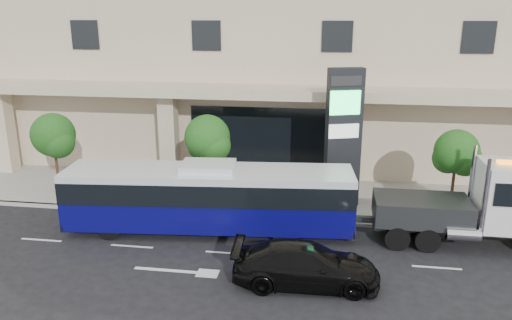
{
  "coord_description": "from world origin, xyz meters",
  "views": [
    {
      "loc": [
        3.79,
        -19.1,
        9.15
      ],
      "look_at": [
        0.61,
        2.0,
        2.87
      ],
      "focal_mm": 35.0,
      "sensor_mm": 36.0,
      "label": 1
    }
  ],
  "objects_px": {
    "city_bus": "(209,197)",
    "black_sedan": "(306,265)",
    "signage_pylon": "(343,138)",
    "tow_truck": "(481,208)"
  },
  "relations": [
    {
      "from": "black_sedan",
      "to": "signage_pylon",
      "type": "bearing_deg",
      "value": -12.76
    },
    {
      "from": "city_bus",
      "to": "signage_pylon",
      "type": "distance_m",
      "value": 7.0
    },
    {
      "from": "city_bus",
      "to": "signage_pylon",
      "type": "height_order",
      "value": "signage_pylon"
    },
    {
      "from": "tow_truck",
      "to": "signage_pylon",
      "type": "xyz_separation_m",
      "value": [
        -5.52,
        3.34,
        1.88
      ]
    },
    {
      "from": "tow_truck",
      "to": "signage_pylon",
      "type": "bearing_deg",
      "value": 148.99
    },
    {
      "from": "city_bus",
      "to": "signage_pylon",
      "type": "relative_size",
      "value": 1.87
    },
    {
      "from": "black_sedan",
      "to": "city_bus",
      "type": "bearing_deg",
      "value": 45.61
    },
    {
      "from": "city_bus",
      "to": "black_sedan",
      "type": "bearing_deg",
      "value": -46.44
    },
    {
      "from": "city_bus",
      "to": "tow_truck",
      "type": "height_order",
      "value": "tow_truck"
    },
    {
      "from": "black_sedan",
      "to": "signage_pylon",
      "type": "distance_m",
      "value": 8.09
    }
  ]
}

